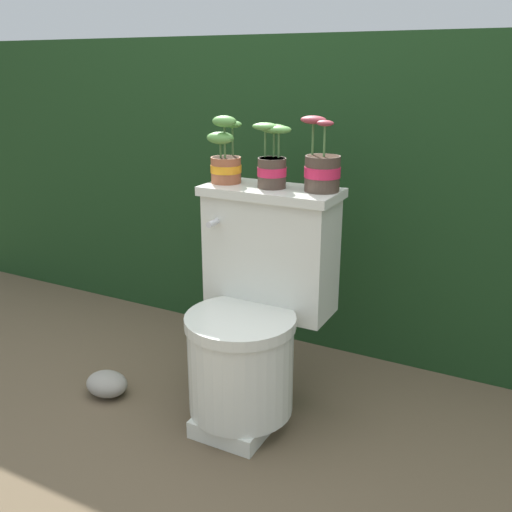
{
  "coord_description": "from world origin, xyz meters",
  "views": [
    {
      "loc": [
        0.79,
        -1.43,
        1.16
      ],
      "look_at": [
        -0.02,
        0.12,
        0.57
      ],
      "focal_mm": 40.0,
      "sensor_mm": 36.0,
      "label": 1
    }
  ],
  "objects": [
    {
      "name": "potted_plant_middle",
      "position": [
        0.15,
        0.26,
        0.85
      ],
      "size": [
        0.14,
        0.12,
        0.23
      ],
      "color": "#47382D",
      "rests_on": "toilet"
    },
    {
      "name": "potted_plant_midleft",
      "position": [
        -0.02,
        0.24,
        0.86
      ],
      "size": [
        0.14,
        0.1,
        0.21
      ],
      "color": "#47382D",
      "rests_on": "toilet"
    },
    {
      "name": "ground_plane",
      "position": [
        0.0,
        0.0,
        0.0
      ],
      "size": [
        12.0,
        12.0,
        0.0
      ],
      "primitive_type": "plane",
      "color": "brown"
    },
    {
      "name": "toilet",
      "position": [
        -0.02,
        0.11,
        0.37
      ],
      "size": [
        0.46,
        0.51,
        0.77
      ],
      "color": "silver",
      "rests_on": "ground"
    },
    {
      "name": "garden_stone",
      "position": [
        -0.54,
        -0.06,
        0.04
      ],
      "size": [
        0.16,
        0.13,
        0.09
      ],
      "color": "gray",
      "rests_on": "ground"
    },
    {
      "name": "potted_plant_left",
      "position": [
        -0.19,
        0.23,
        0.86
      ],
      "size": [
        0.11,
        0.12,
        0.23
      ],
      "color": "#9E5638",
      "rests_on": "toilet"
    },
    {
      "name": "hedge_backdrop",
      "position": [
        0.0,
        1.19,
        0.63
      ],
      "size": [
        4.37,
        1.05,
        1.27
      ],
      "color": "#193819",
      "rests_on": "ground"
    }
  ]
}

